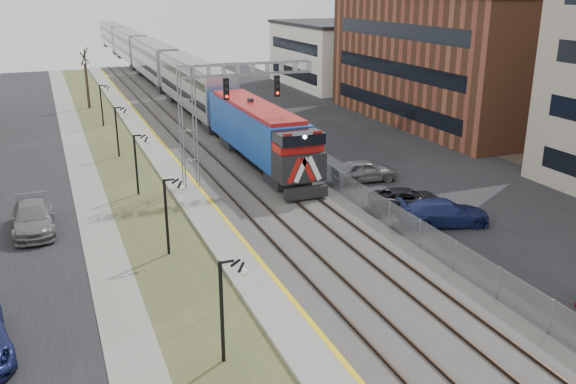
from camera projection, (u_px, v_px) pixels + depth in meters
street_west at (16, 178)px, 43.15m from camera, size 7.00×120.00×0.04m
sidewalk at (83, 171)px, 44.72m from camera, size 2.00×120.00×0.08m
grass_median at (124, 167)px, 45.77m from camera, size 4.00×120.00×0.06m
platform at (164, 161)px, 46.80m from camera, size 2.00×120.00×0.24m
ballast_bed at (227, 155)px, 48.56m from camera, size 8.00×120.00×0.20m
parking_lot at (360, 143)px, 52.79m from camera, size 16.00×120.00×0.04m
platform_edge at (175, 159)px, 47.07m from camera, size 0.24×120.00×0.01m
track_near at (202, 156)px, 47.80m from camera, size 1.58×120.00×0.15m
track_far at (245, 151)px, 49.03m from camera, size 1.58×120.00×0.15m
train at (150, 60)px, 86.35m from camera, size 3.00×108.65×5.33m
signal_gantry at (213, 104)px, 39.65m from camera, size 9.00×1.07×8.15m
lampposts at (165, 216)px, 30.44m from camera, size 0.14×62.14×4.00m
fence at (276, 142)px, 49.81m from camera, size 0.04×120.00×1.60m
buildings_east at (528, 67)px, 52.32m from camera, size 16.00×76.00×15.00m
car_lot_c at (407, 200)px, 36.84m from camera, size 4.99×3.41×1.27m
car_lot_d at (444, 213)px, 34.37m from camera, size 5.51×3.42×1.49m
car_lot_e at (364, 171)px, 42.07m from camera, size 4.70×2.26×1.55m
car_street_b at (33, 218)px, 33.50m from camera, size 2.25×5.35×1.54m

